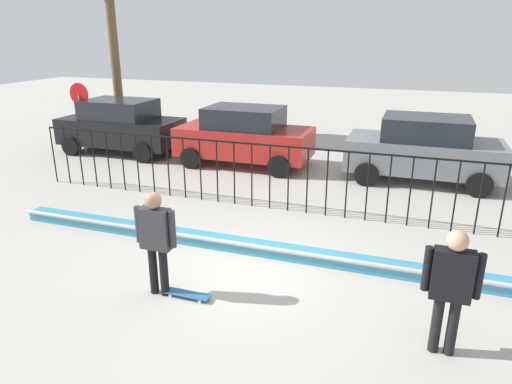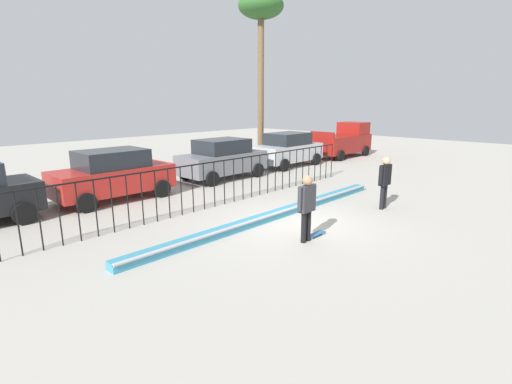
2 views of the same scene
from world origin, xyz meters
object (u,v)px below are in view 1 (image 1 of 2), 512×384
at_px(camera_operator, 451,282).
at_px(skateboarder, 156,235).
at_px(skateboard, 187,294).
at_px(parked_car_gray, 424,149).
at_px(parked_car_red, 244,136).
at_px(parked_car_black, 121,126).
at_px(stop_sign, 81,109).

bearing_deg(camera_operator, skateboarder, 53.75).
height_order(skateboard, camera_operator, camera_operator).
relative_size(camera_operator, parked_car_gray, 0.42).
height_order(camera_operator, parked_car_red, parked_car_red).
bearing_deg(parked_car_red, camera_operator, -50.40).
height_order(skateboarder, parked_car_black, parked_car_black).
relative_size(skateboarder, camera_operator, 0.99).
distance_m(skateboard, camera_operator, 4.07).
bearing_deg(parked_car_black, parked_car_red, -0.05).
relative_size(skateboarder, parked_car_gray, 0.42).
relative_size(skateboard, stop_sign, 0.32).
distance_m(camera_operator, parked_car_black, 13.30).
bearing_deg(skateboarder, parked_car_gray, 38.22).
height_order(skateboarder, skateboard, skateboarder).
xyz_separation_m(skateboarder, camera_operator, (4.42, -0.05, 0.01)).
xyz_separation_m(skateboard, stop_sign, (-7.82, 7.31, 1.56)).
distance_m(skateboarder, parked_car_black, 10.09).
xyz_separation_m(parked_car_red, parked_car_gray, (5.49, 0.07, 0.00)).
relative_size(parked_car_red, parked_car_gray, 1.00).
xyz_separation_m(camera_operator, parked_car_red, (-5.87, 7.92, -0.12)).
relative_size(parked_car_gray, stop_sign, 1.72).
relative_size(skateboarder, stop_sign, 0.72).
bearing_deg(stop_sign, camera_operator, -32.14).
height_order(camera_operator, stop_sign, stop_sign).
relative_size(parked_car_black, parked_car_red, 1.00).
xyz_separation_m(skateboarder, stop_sign, (-7.34, 7.34, 0.54)).
bearing_deg(camera_operator, stop_sign, 22.20).
bearing_deg(skateboard, skateboarder, -178.53).
relative_size(parked_car_black, parked_car_gray, 1.00).
bearing_deg(camera_operator, parked_car_gray, -32.96).
xyz_separation_m(skateboard, parked_car_gray, (3.55, 7.91, 0.91)).
relative_size(parked_car_red, stop_sign, 1.72).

